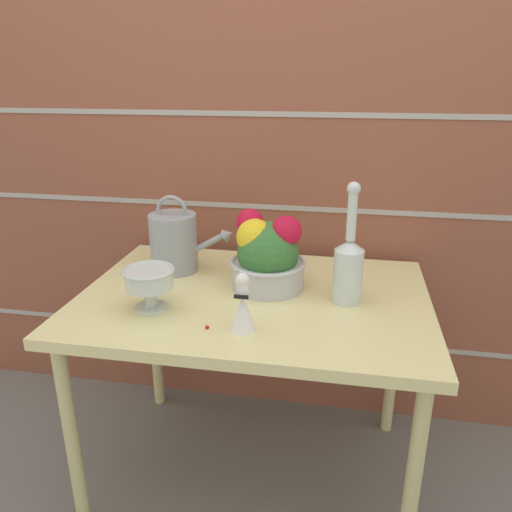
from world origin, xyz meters
TOP-DOWN VIEW (x-y plane):
  - ground_plane at (0.00, 0.00)m, footprint 12.00×12.00m
  - brick_wall at (0.00, 0.49)m, footprint 3.60×0.08m
  - patio_table at (0.00, 0.00)m, footprint 1.14×0.81m
  - watering_can at (-0.32, 0.16)m, footprint 0.32×0.17m
  - crystal_pedestal_bowl at (-0.29, -0.17)m, footprint 0.16×0.16m
  - flower_planter at (0.03, 0.07)m, footprint 0.26×0.26m
  - glass_decanter at (0.30, -0.00)m, footprint 0.09×0.09m
  - figurine_vase at (0.01, -0.24)m, footprint 0.07×0.07m
  - fallen_petal at (-0.09, -0.25)m, footprint 0.01×0.01m

SIDE VIEW (x-z plane):
  - ground_plane at x=0.00m, z-range 0.00..0.00m
  - patio_table at x=0.00m, z-range 0.30..1.04m
  - fallen_petal at x=-0.09m, z-range 0.74..0.75m
  - figurine_vase at x=0.01m, z-range 0.72..0.90m
  - crystal_pedestal_bowl at x=-0.29m, z-range 0.77..0.90m
  - watering_can at x=-0.32m, z-range 0.71..0.99m
  - flower_planter at x=0.03m, z-range 0.72..0.99m
  - glass_decanter at x=0.30m, z-range 0.67..1.06m
  - brick_wall at x=0.00m, z-range 0.00..2.20m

